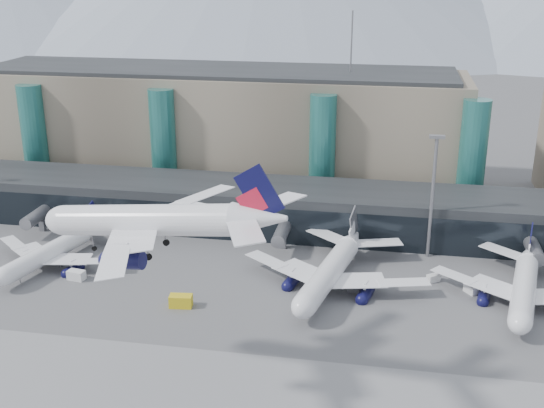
# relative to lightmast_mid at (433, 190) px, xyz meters

# --- Properties ---
(ground) EXTENTS (900.00, 900.00, 0.00)m
(ground) POSITION_rel_lightmast_mid_xyz_m (-30.00, -48.00, -14.42)
(ground) COLOR #515154
(ground) RESTS_ON ground
(concourse) EXTENTS (170.00, 27.00, 10.00)m
(concourse) POSITION_rel_lightmast_mid_xyz_m (-30.02, 9.73, -9.45)
(concourse) COLOR black
(concourse) RESTS_ON ground
(terminal_main) EXTENTS (130.00, 30.00, 31.00)m
(terminal_main) POSITION_rel_lightmast_mid_xyz_m (-55.00, 42.00, 1.03)
(terminal_main) COLOR gray
(terminal_main) RESTS_ON ground
(teal_towers) EXTENTS (116.40, 19.40, 46.00)m
(teal_towers) POSITION_rel_lightmast_mid_xyz_m (-44.99, 26.01, -0.41)
(teal_towers) COLOR #28706B
(teal_towers) RESTS_ON ground
(lightmast_mid) EXTENTS (3.00, 1.20, 25.60)m
(lightmast_mid) POSITION_rel_lightmast_mid_xyz_m (0.00, 0.00, 0.00)
(lightmast_mid) COLOR slate
(lightmast_mid) RESTS_ON ground
(hero_jet) EXTENTS (36.80, 36.66, 11.93)m
(hero_jet) POSITION_rel_lightmast_mid_xyz_m (-36.64, -53.10, 12.12)
(hero_jet) COLOR white
(hero_jet) RESTS_ON ground
(jet_parked_left) EXTENTS (31.38, 32.39, 10.41)m
(jet_parked_left) POSITION_rel_lightmast_mid_xyz_m (-73.59, -15.73, -10.48)
(jet_parked_left) COLOR white
(jet_parked_left) RESTS_ON ground
(jet_parked_mid) EXTENTS (37.30, 38.06, 12.26)m
(jet_parked_mid) POSITION_rel_lightmast_mid_xyz_m (-17.91, -15.49, -9.78)
(jet_parked_mid) COLOR white
(jet_parked_mid) RESTS_ON ground
(jet_parked_right) EXTENTS (34.35, 35.09, 11.30)m
(jet_parked_right) POSITION_rel_lightmast_mid_xyz_m (16.44, -15.61, -10.15)
(jet_parked_right) COLOR white
(jet_parked_right) RESTS_ON ground
(veh_a) EXTENTS (3.51, 2.32, 1.84)m
(veh_a) POSITION_rel_lightmast_mid_xyz_m (-66.42, -23.12, -13.50)
(veh_a) COLOR silver
(veh_a) RESTS_ON ground
(veh_b) EXTENTS (2.45, 3.30, 1.71)m
(veh_b) POSITION_rel_lightmast_mid_xyz_m (-59.49, -11.17, -13.56)
(veh_b) COLOR gold
(veh_b) RESTS_ON ground
(veh_c) EXTENTS (4.02, 2.68, 2.05)m
(veh_c) POSITION_rel_lightmast_mid_xyz_m (-13.10, -18.46, -13.39)
(veh_c) COLOR #4E4F54
(veh_c) RESTS_ON ground
(veh_d) EXTENTS (2.78, 2.52, 1.41)m
(veh_d) POSITION_rel_lightmast_mid_xyz_m (0.70, -11.80, -13.71)
(veh_d) COLOR silver
(veh_d) RESTS_ON ground
(veh_g) EXTENTS (2.78, 3.01, 1.53)m
(veh_g) POSITION_rel_lightmast_mid_xyz_m (7.31, -15.44, -13.66)
(veh_g) COLOR silver
(veh_g) RESTS_ON ground
(veh_h) EXTENTS (4.20, 2.54, 2.20)m
(veh_h) POSITION_rel_lightmast_mid_xyz_m (-43.47, -30.00, -13.32)
(veh_h) COLOR gold
(veh_h) RESTS_ON ground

